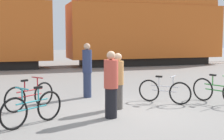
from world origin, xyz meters
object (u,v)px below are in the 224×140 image
(freight_train, at_px, (60,22))
(person_in_tan, at_px, (118,81))
(bicycle_maroon, at_px, (30,96))
(bicycle_green, at_px, (218,91))
(bicycle_teal, at_px, (33,109))
(person_in_navy, at_px, (87,70))
(person_in_red, at_px, (111,85))
(bicycle_silver, at_px, (164,91))

(freight_train, xyz_separation_m, person_in_tan, (-0.11, -12.56, -2.16))
(bicycle_maroon, xyz_separation_m, person_in_tan, (2.37, -0.70, 0.42))
(bicycle_green, bearing_deg, bicycle_maroon, 170.56)
(bicycle_maroon, height_order, person_in_tan, person_in_tan)
(bicycle_teal, bearing_deg, person_in_navy, 55.90)
(freight_train, height_order, person_in_tan, freight_train)
(freight_train, bearing_deg, person_in_tan, -90.48)
(bicycle_maroon, relative_size, person_in_red, 0.83)
(bicycle_silver, bearing_deg, person_in_tan, -168.80)
(freight_train, bearing_deg, bicycle_green, -76.62)
(freight_train, bearing_deg, bicycle_silver, -83.00)
(person_in_tan, bearing_deg, bicycle_teal, 93.11)
(person_in_red, distance_m, person_in_navy, 2.79)
(freight_train, height_order, person_in_navy, freight_train)
(bicycle_teal, relative_size, person_in_navy, 0.80)
(bicycle_silver, bearing_deg, person_in_navy, 142.20)
(bicycle_maroon, height_order, person_in_navy, person_in_navy)
(bicycle_maroon, distance_m, person_in_navy, 2.34)
(bicycle_teal, xyz_separation_m, bicycle_green, (5.54, 0.73, 0.00))
(bicycle_green, distance_m, person_in_navy, 4.22)
(person_in_tan, bearing_deg, bicycle_maroon, 54.97)
(bicycle_teal, bearing_deg, bicycle_maroon, 89.37)
(bicycle_maroon, xyz_separation_m, person_in_navy, (1.92, 1.21, 0.55))
(freight_train, xyz_separation_m, person_in_red, (-0.57, -13.44, -2.12))
(bicycle_green, height_order, person_in_red, person_in_red)
(bicycle_teal, xyz_separation_m, person_in_red, (1.92, 0.08, 0.46))
(person_in_navy, bearing_deg, bicycle_maroon, -175.99)
(freight_train, height_order, person_in_red, freight_train)
(bicycle_silver, bearing_deg, bicycle_green, -19.23)
(bicycle_silver, relative_size, bicycle_green, 0.77)
(bicycle_maroon, bearing_deg, person_in_navy, 32.30)
(bicycle_maroon, height_order, person_in_red, person_in_red)
(person_in_red, xyz_separation_m, person_in_navy, (0.02, 2.79, 0.09))
(freight_train, xyz_separation_m, bicycle_teal, (-2.50, -13.51, -2.57))
(person_in_tan, distance_m, person_in_navy, 1.97)
(bicycle_green, distance_m, person_in_red, 3.70)
(bicycle_teal, height_order, person_in_navy, person_in_navy)
(bicycle_teal, distance_m, person_in_red, 1.98)
(person_in_tan, bearing_deg, bicycle_green, -112.56)
(person_in_tan, distance_m, person_in_red, 0.99)
(bicycle_silver, height_order, bicycle_maroon, bicycle_maroon)
(bicycle_teal, height_order, bicycle_green, bicycle_green)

